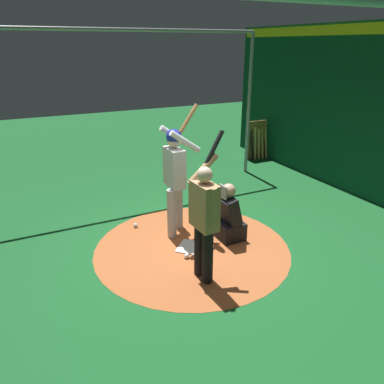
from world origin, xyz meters
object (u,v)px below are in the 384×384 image
at_px(batter, 175,172).
at_px(visitor, 204,217).
at_px(baseball_1, 187,256).
at_px(home_plate, 192,247).
at_px(catcher, 228,218).
at_px(bat_rack, 262,141).
at_px(baseball_0, 136,225).

height_order(batter, visitor, batter).
bearing_deg(batter, baseball_1, 76.43).
distance_m(home_plate, baseball_1, 0.32).
relative_size(batter, baseball_1, 28.58).
distance_m(catcher, baseball_1, 0.95).
relative_size(home_plate, batter, 0.20).
xyz_separation_m(bat_rack, baseball_1, (4.12, 3.83, -0.45)).
distance_m(baseball_0, baseball_1, 1.35).
height_order(home_plate, visitor, visitor).
height_order(batter, baseball_0, batter).
xyz_separation_m(batter, catcher, (-0.65, 0.62, -0.70)).
distance_m(home_plate, bat_rack, 5.33).
bearing_deg(baseball_1, home_plate, -131.14).
relative_size(catcher, visitor, 0.49).
relative_size(home_plate, baseball_0, 5.68).
height_order(catcher, bat_rack, bat_rack).
bearing_deg(baseball_1, visitor, 90.82).
bearing_deg(visitor, bat_rack, -137.13).
height_order(baseball_0, baseball_1, same).
height_order(home_plate, bat_rack, bat_rack).
relative_size(bat_rack, baseball_0, 14.20).
relative_size(bat_rack, baseball_1, 14.20).
distance_m(batter, bat_rack, 4.95).
bearing_deg(home_plate, baseball_1, 48.86).
xyz_separation_m(home_plate, baseball_1, (0.21, 0.24, 0.03)).
bearing_deg(batter, visitor, 81.85).
xyz_separation_m(bat_rack, baseball_0, (4.48, 2.52, -0.45)).
bearing_deg(home_plate, visitor, 75.38).
bearing_deg(baseball_1, baseball_0, -74.22).
bearing_deg(home_plate, batter, -89.73).
relative_size(batter, catcher, 2.18).
xyz_separation_m(batter, baseball_0, (0.57, -0.45, -1.04)).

